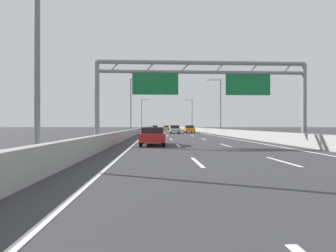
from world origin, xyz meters
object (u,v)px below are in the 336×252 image
at_px(streetlamp_right_mid, 219,103).
at_px(streetlamp_left_near, 44,16).
at_px(streetlamp_left_mid, 132,102).
at_px(streetlamp_right_far, 191,113).
at_px(yellow_car, 166,128).
at_px(blue_car, 173,127).
at_px(orange_car, 189,129).
at_px(streetlamp_left_far, 142,113).
at_px(white_car, 155,128).
at_px(red_car, 152,136).
at_px(silver_car, 175,129).
at_px(sign_gantry, 202,81).
at_px(black_car, 155,128).

bearing_deg(streetlamp_right_mid, streetlamp_left_near, -112.93).
height_order(streetlamp_left_near, streetlamp_left_mid, same).
distance_m(streetlamp_right_far, yellow_car, 12.97).
xyz_separation_m(blue_car, orange_car, (-0.25, -51.96, 0.03)).
bearing_deg(streetlamp_left_far, streetlamp_right_far, 0.00).
distance_m(yellow_car, white_car, 6.79).
relative_size(blue_car, red_car, 0.98).
xyz_separation_m(streetlamp_left_near, blue_car, (11.08, 95.83, -4.65)).
relative_size(streetlamp_left_near, silver_car, 2.15).
relative_size(sign_gantry, streetlamp_right_far, 1.68).
bearing_deg(blue_car, streetlamp_left_mid, -100.38).
bearing_deg(orange_car, red_car, -102.12).
bearing_deg(streetlamp_left_mid, streetlamp_left_near, -90.00).
bearing_deg(black_car, white_car, 90.45).
bearing_deg(white_car, yellow_car, -55.37).
relative_size(streetlamp_right_far, black_car, 2.23).
bearing_deg(black_car, streetlamp_left_mid, -95.21).
bearing_deg(red_car, yellow_car, 86.81).
distance_m(sign_gantry, streetlamp_left_mid, 26.38).
bearing_deg(white_car, black_car, -89.55).
relative_size(streetlamp_left_near, streetlamp_left_mid, 1.00).
bearing_deg(streetlamp_left_near, streetlamp_right_mid, 67.07).
relative_size(streetlamp_left_mid, orange_car, 2.03).
distance_m(streetlamp_left_near, streetlamp_left_mid, 35.30).
xyz_separation_m(silver_car, red_car, (-3.83, -28.86, -0.06)).
distance_m(black_car, orange_car, 33.97).
bearing_deg(sign_gantry, silver_car, 89.82).
height_order(blue_car, black_car, black_car).
bearing_deg(black_car, red_car, -90.08).
distance_m(blue_car, yellow_car, 15.97).
distance_m(blue_car, white_car, 12.41).
xyz_separation_m(streetlamp_left_far, black_car, (3.81, 6.51, -4.64)).
height_order(streetlamp_left_far, white_car, streetlamp_left_far).
xyz_separation_m(streetlamp_left_near, streetlamp_left_mid, (0.00, 35.30, 0.00)).
xyz_separation_m(yellow_car, silver_car, (-0.05, -40.63, 0.03)).
relative_size(streetlamp_left_mid, blue_car, 2.14).
distance_m(streetlamp_left_near, silver_car, 40.59).
bearing_deg(yellow_car, orange_car, -84.92).
distance_m(sign_gantry, streetlamp_right_far, 61.06).
xyz_separation_m(streetlamp_left_far, orange_car, (10.83, -26.73, -4.62)).
bearing_deg(silver_car, red_car, -97.56).
bearing_deg(streetlamp_left_far, black_car, 59.66).
xyz_separation_m(streetlamp_left_near, white_car, (3.74, 85.83, -4.68)).
bearing_deg(silver_car, streetlamp_right_far, 76.60).
relative_size(streetlamp_right_mid, streetlamp_left_far, 1.00).
height_order(streetlamp_left_mid, white_car, streetlamp_left_mid).
bearing_deg(silver_car, streetlamp_left_near, -100.79).
distance_m(streetlamp_right_mid, streetlamp_right_far, 35.30).
bearing_deg(sign_gantry, streetlamp_right_far, 82.97).
distance_m(streetlamp_right_mid, silver_car, 9.71).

